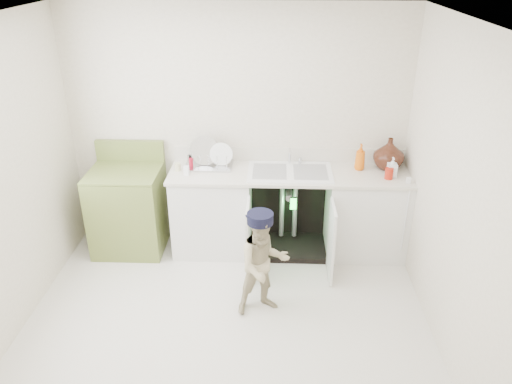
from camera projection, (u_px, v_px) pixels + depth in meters
ground at (227, 320)px, 4.36m from camera, size 3.50×3.50×0.00m
room_shell at (223, 192)px, 3.81m from camera, size 6.00×5.50×1.26m
counter_run at (292, 209)px, 5.22m from camera, size 2.44×1.02×1.22m
avocado_stove at (129, 208)px, 5.26m from camera, size 0.72×0.65×1.12m
repair_worker at (263, 263)px, 4.29m from camera, size 0.59×0.95×0.98m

